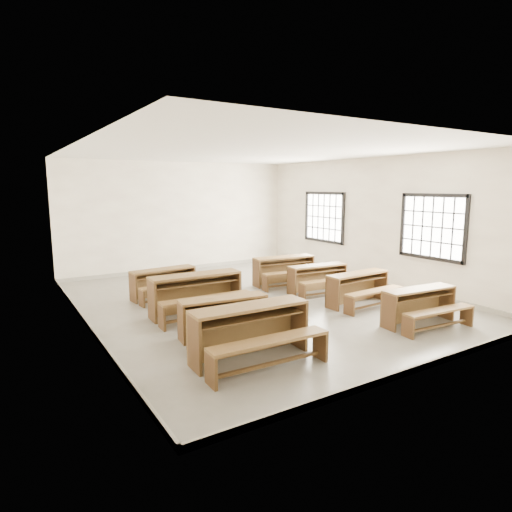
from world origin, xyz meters
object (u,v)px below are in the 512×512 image
desk_set_5 (359,286)px  desk_set_7 (285,268)px  desk_set_6 (319,277)px  desk_set_0 (252,329)px  desk_set_2 (197,291)px  desk_set_4 (421,304)px  desk_set_1 (225,314)px  desk_set_3 (164,281)px

desk_set_5 → desk_set_7: (-0.23, 2.38, 0.02)m
desk_set_5 → desk_set_6: size_ratio=1.01×
desk_set_0 → desk_set_2: bearing=86.0°
desk_set_4 → desk_set_7: bearing=98.0°
desk_set_1 → desk_set_0: bearing=-89.4°
desk_set_0 → desk_set_3: 4.03m
desk_set_1 → desk_set_7: 4.06m
desk_set_0 → desk_set_7: desk_set_0 is taller
desk_set_3 → desk_set_2: bearing=-93.1°
desk_set_4 → desk_set_7: size_ratio=0.92×
desk_set_1 → desk_set_3: 2.97m
desk_set_2 → desk_set_0: bearing=-94.2°
desk_set_3 → desk_set_5: (3.29, -2.73, 0.01)m
desk_set_6 → desk_set_7: 1.12m
desk_set_0 → desk_set_4: size_ratio=1.16×
desk_set_1 → desk_set_6: bearing=31.3°
desk_set_3 → desk_set_7: 3.09m
desk_set_1 → desk_set_6: (3.29, 1.51, -0.00)m
desk_set_4 → desk_set_5: size_ratio=1.00×
desk_set_1 → desk_set_5: size_ratio=1.01×
desk_set_1 → desk_set_7: desk_set_7 is taller
desk_set_4 → desk_set_1: bearing=163.5°
desk_set_7 → desk_set_3: bearing=179.8°
desk_set_5 → desk_set_7: bearing=92.7°
desk_set_0 → desk_set_3: size_ratio=1.17×
desk_set_5 → desk_set_2: bearing=157.7°
desk_set_0 → desk_set_7: bearing=50.3°
desk_set_2 → desk_set_1: bearing=-93.8°
desk_set_4 → desk_set_7: (-0.20, 3.92, 0.03)m
desk_set_1 → desk_set_5: 3.34m
desk_set_4 → desk_set_6: (-0.01, 2.81, -0.00)m
desk_set_4 → desk_set_0: bearing=-179.2°
desk_set_5 → desk_set_3: bearing=137.6°
desk_set_3 → desk_set_6: size_ratio=1.01×
desk_set_2 → desk_set_6: 3.17m
desk_set_2 → desk_set_3: desk_set_2 is taller
desk_set_1 → desk_set_2: 1.39m
desk_set_3 → desk_set_4: size_ratio=1.00×
desk_set_5 → desk_set_1: bearing=-178.6°
desk_set_2 → desk_set_5: (3.21, -1.14, -0.07)m
desk_set_0 → desk_set_6: desk_set_0 is taller
desk_set_0 → desk_set_7: size_ratio=1.07×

